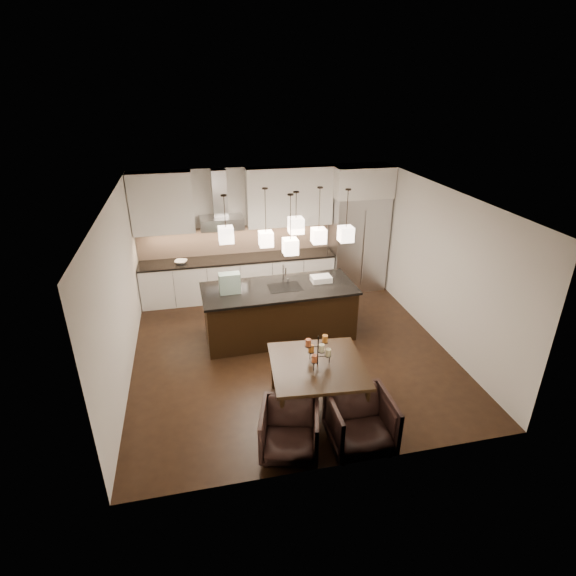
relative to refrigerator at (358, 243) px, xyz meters
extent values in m
cube|color=black|center=(-2.10, -2.38, -1.08)|extent=(5.50, 5.50, 0.02)
cube|color=white|center=(-2.10, -2.38, 1.73)|extent=(5.50, 5.50, 0.02)
cube|color=silver|center=(-2.10, 0.38, 0.32)|extent=(5.50, 0.02, 2.80)
cube|color=silver|center=(-2.10, -5.14, 0.32)|extent=(5.50, 0.02, 2.80)
cube|color=silver|center=(-4.86, -2.38, 0.32)|extent=(0.02, 5.50, 2.80)
cube|color=silver|center=(0.66, -2.38, 0.32)|extent=(0.02, 5.50, 2.80)
cube|color=#B7B7BA|center=(0.00, 0.00, 0.00)|extent=(1.20, 0.72, 2.15)
cube|color=silver|center=(0.00, 0.00, 1.40)|extent=(1.26, 0.72, 0.65)
cube|color=silver|center=(-2.73, 0.05, -0.64)|extent=(4.21, 0.62, 0.88)
cube|color=black|center=(-2.73, 0.05, -0.17)|extent=(4.21, 0.66, 0.04)
cube|color=#C4A38D|center=(-2.73, 0.35, 0.16)|extent=(4.21, 0.02, 0.63)
cube|color=silver|center=(-4.20, 0.19, 1.10)|extent=(1.25, 0.35, 1.25)
cube|color=silver|center=(-1.55, 0.19, 1.10)|extent=(1.85, 0.35, 1.25)
cube|color=#B7B7BA|center=(-3.03, 0.10, 0.65)|extent=(0.90, 0.52, 0.24)
cube|color=#B7B7BA|center=(-3.03, 0.21, 1.24)|extent=(0.30, 0.28, 0.96)
imported|color=silver|center=(-3.94, 0.00, -0.12)|extent=(0.31, 0.31, 0.06)
cube|color=black|center=(-2.19, -1.81, -0.60)|extent=(2.75, 1.16, 0.96)
cube|color=black|center=(-2.19, -1.81, -0.10)|extent=(2.84, 1.25, 0.04)
cube|color=#255F43|center=(-3.08, -1.83, 0.11)|extent=(0.38, 0.21, 0.37)
cube|color=silver|center=(-1.36, -1.72, -0.02)|extent=(0.38, 0.27, 0.11)
cylinder|color=beige|center=(-1.93, -4.02, -0.10)|extent=(0.09, 0.09, 0.11)
cylinder|color=#C67329|center=(-2.14, -3.88, -0.10)|extent=(0.09, 0.09, 0.11)
cylinder|color=#AE522D|center=(-2.16, -4.13, -0.10)|extent=(0.09, 0.09, 0.11)
cylinder|color=#C67329|center=(-1.95, -3.93, 0.07)|extent=(0.09, 0.09, 0.11)
cylinder|color=#AE522D|center=(-2.21, -3.98, 0.07)|extent=(0.09, 0.09, 0.11)
cylinder|color=beige|center=(-2.06, -4.15, 0.07)|extent=(0.09, 0.09, 0.11)
imported|color=black|center=(-2.64, -4.75, -0.73)|extent=(0.91, 0.93, 0.69)
imported|color=black|center=(-1.71, -4.83, -0.70)|extent=(0.81, 0.84, 0.76)
cube|color=#FFE2C7|center=(-3.11, -2.01, 1.07)|extent=(0.24, 0.24, 0.26)
cube|color=#FFE2C7|center=(-2.38, -1.66, 0.82)|extent=(0.24, 0.24, 0.26)
cube|color=#FFE2C7|center=(-1.93, -2.03, 1.15)|extent=(0.24, 0.24, 0.26)
cube|color=#FFE2C7|center=(-1.46, -1.79, 0.86)|extent=(0.24, 0.24, 0.26)
cube|color=#FFE2C7|center=(-1.04, -2.03, 0.94)|extent=(0.24, 0.24, 0.26)
cube|color=#FFE2C7|center=(-2.06, -2.18, 0.84)|extent=(0.24, 0.24, 0.26)
camera|label=1|loc=(-3.62, -9.11, 3.39)|focal=28.00mm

